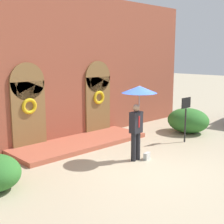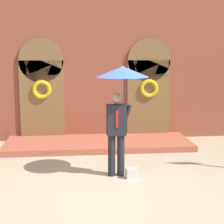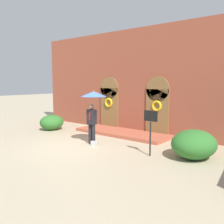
# 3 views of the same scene
# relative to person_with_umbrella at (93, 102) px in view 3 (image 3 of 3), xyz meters

# --- Properties ---
(ground_plane) EXTENTS (80.00, 80.00, 0.00)m
(ground_plane) POSITION_rel_person_with_umbrella_xyz_m (-0.32, -0.52, -1.91)
(ground_plane) COLOR tan
(building_facade) EXTENTS (14.00, 2.30, 5.60)m
(building_facade) POSITION_rel_person_with_umbrella_xyz_m (-0.32, 3.63, 0.77)
(building_facade) COLOR brown
(building_facade) RESTS_ON ground
(person_with_umbrella) EXTENTS (1.10, 1.10, 2.36)m
(person_with_umbrella) POSITION_rel_person_with_umbrella_xyz_m (0.00, 0.00, 0.00)
(person_with_umbrella) COLOR black
(person_with_umbrella) RESTS_ON ground
(handbag) EXTENTS (0.30, 0.18, 0.22)m
(handbag) POSITION_rel_person_with_umbrella_xyz_m (0.22, -0.20, -1.80)
(handbag) COLOR #B7B7B2
(handbag) RESTS_ON ground
(sign_post) EXTENTS (0.56, 0.06, 1.72)m
(sign_post) POSITION_rel_person_with_umbrella_xyz_m (2.83, 0.11, -0.75)
(sign_post) COLOR black
(sign_post) RESTS_ON ground
(shrub_left) EXTENTS (1.23, 1.42, 0.87)m
(shrub_left) POSITION_rel_person_with_umbrella_xyz_m (-4.24, 0.95, -1.48)
(shrub_left) COLOR #2D6B28
(shrub_left) RESTS_ON ground
(shrub_right) EXTENTS (1.59, 1.81, 1.05)m
(shrub_right) POSITION_rel_person_with_umbrella_xyz_m (4.21, 0.87, -1.39)
(shrub_right) COLOR #2D6B28
(shrub_right) RESTS_ON ground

